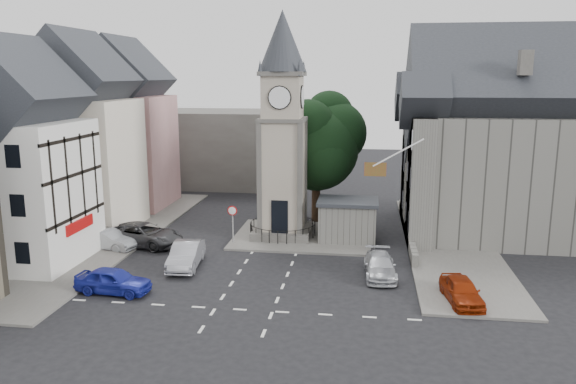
# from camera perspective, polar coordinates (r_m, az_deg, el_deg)

# --- Properties ---
(ground) EXTENTS (120.00, 120.00, 0.00)m
(ground) POSITION_cam_1_polar(r_m,az_deg,el_deg) (34.50, -2.53, -8.24)
(ground) COLOR black
(ground) RESTS_ON ground
(pavement_west) EXTENTS (6.00, 30.00, 0.14)m
(pavement_west) POSITION_cam_1_polar(r_m,az_deg,el_deg) (43.74, -17.40, -4.33)
(pavement_west) COLOR #595651
(pavement_west) RESTS_ON ground
(pavement_east) EXTENTS (6.00, 26.00, 0.14)m
(pavement_east) POSITION_cam_1_polar(r_m,az_deg,el_deg) (41.97, 15.96, -4.92)
(pavement_east) COLOR #595651
(pavement_east) RESTS_ON ground
(central_island) EXTENTS (10.00, 8.00, 0.16)m
(central_island) POSITION_cam_1_polar(r_m,az_deg,el_deg) (41.78, 1.51, -4.52)
(central_island) COLOR #595651
(central_island) RESTS_ON ground
(road_markings) EXTENTS (20.00, 8.00, 0.01)m
(road_markings) POSITION_cam_1_polar(r_m,az_deg,el_deg) (29.49, -4.52, -11.84)
(road_markings) COLOR silver
(road_markings) RESTS_ON ground
(clock_tower) EXTENTS (4.86, 4.86, 16.25)m
(clock_tower) POSITION_cam_1_polar(r_m,az_deg,el_deg) (40.46, -0.55, 6.56)
(clock_tower) COLOR #4C4944
(clock_tower) RESTS_ON ground
(stone_shelter) EXTENTS (4.30, 3.30, 3.08)m
(stone_shelter) POSITION_cam_1_polar(r_m,az_deg,el_deg) (40.68, 6.07, -2.89)
(stone_shelter) COLOR #63615B
(stone_shelter) RESTS_ON ground
(town_tree) EXTENTS (7.20, 7.20, 10.80)m
(town_tree) POSITION_cam_1_polar(r_m,az_deg,el_deg) (45.29, 2.92, 5.64)
(town_tree) COLOR black
(town_tree) RESTS_ON ground
(warning_sign_post) EXTENTS (0.70, 0.19, 2.85)m
(warning_sign_post) POSITION_cam_1_polar(r_m,az_deg,el_deg) (39.63, -5.67, -2.56)
(warning_sign_post) COLOR black
(warning_sign_post) RESTS_ON ground
(terrace_pink) EXTENTS (8.10, 7.60, 12.80)m
(terrace_pink) POSITION_cam_1_polar(r_m,az_deg,el_deg) (52.73, -16.17, 5.64)
(terrace_pink) COLOR tan
(terrace_pink) RESTS_ON ground
(terrace_cream) EXTENTS (8.10, 7.60, 12.80)m
(terrace_cream) POSITION_cam_1_polar(r_m,az_deg,el_deg) (45.59, -20.25, 4.48)
(terrace_cream) COLOR beige
(terrace_cream) RESTS_ON ground
(terrace_tudor) EXTENTS (8.10, 7.60, 12.00)m
(terrace_tudor) POSITION_cam_1_polar(r_m,az_deg,el_deg) (38.85, -25.73, 2.29)
(terrace_tudor) COLOR silver
(terrace_tudor) RESTS_ON ground
(backdrop_west) EXTENTS (20.00, 10.00, 8.00)m
(backdrop_west) POSITION_cam_1_polar(r_m,az_deg,el_deg) (62.99, -8.67, 4.53)
(backdrop_west) COLOR #4C4944
(backdrop_west) RESTS_ON ground
(east_building) EXTENTS (14.40, 11.40, 12.60)m
(east_building) POSITION_cam_1_polar(r_m,az_deg,el_deg) (44.25, 20.52, 3.84)
(east_building) COLOR #63615B
(east_building) RESTS_ON ground
(east_boundary_wall) EXTENTS (0.40, 16.00, 0.90)m
(east_boundary_wall) POSITION_cam_1_polar(r_m,az_deg,el_deg) (43.48, 11.98, -3.62)
(east_boundary_wall) COLOR #63615B
(east_boundary_wall) RESTS_ON ground
(flagpole) EXTENTS (3.68, 0.10, 2.74)m
(flagpole) POSITION_cam_1_polar(r_m,az_deg,el_deg) (36.22, 11.13, 3.94)
(flagpole) COLOR white
(flagpole) RESTS_ON ground
(car_west_blue) EXTENTS (4.33, 2.03, 1.43)m
(car_west_blue) POSITION_cam_1_polar(r_m,az_deg,el_deg) (32.73, -17.33, -8.58)
(car_west_blue) COLOR #1B2599
(car_west_blue) RESTS_ON ground
(car_west_silver) EXTENTS (4.42, 2.47, 1.38)m
(car_west_silver) POSITION_cam_1_polar(r_m,az_deg,el_deg) (40.80, -17.80, -4.61)
(car_west_silver) COLOR gray
(car_west_silver) RESTS_ON ground
(car_west_grey) EXTENTS (6.16, 3.91, 1.58)m
(car_west_grey) POSITION_cam_1_polar(r_m,az_deg,el_deg) (40.98, -14.46, -4.19)
(car_west_grey) COLOR #333336
(car_west_grey) RESTS_ON ground
(car_island_silver) EXTENTS (2.13, 4.84, 1.55)m
(car_island_silver) POSITION_cam_1_polar(r_m,az_deg,el_deg) (35.92, -10.32, -6.30)
(car_island_silver) COLOR #A0A1A9
(car_island_silver) RESTS_ON ground
(car_island_east) EXTENTS (2.06, 4.54, 1.29)m
(car_island_east) POSITION_cam_1_polar(r_m,az_deg,el_deg) (34.23, 9.32, -7.41)
(car_island_east) COLOR #B0B2B8
(car_island_east) RESTS_ON ground
(car_east_red) EXTENTS (2.17, 4.21, 1.37)m
(car_east_red) POSITION_cam_1_polar(r_m,az_deg,el_deg) (31.34, 17.22, -9.55)
(car_east_red) COLOR maroon
(car_east_red) RESTS_ON ground
(pedestrian) EXTENTS (0.60, 0.45, 1.50)m
(pedestrian) POSITION_cam_1_polar(r_m,az_deg,el_deg) (41.00, 13.51, -4.20)
(pedestrian) COLOR #B3A394
(pedestrian) RESTS_ON ground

